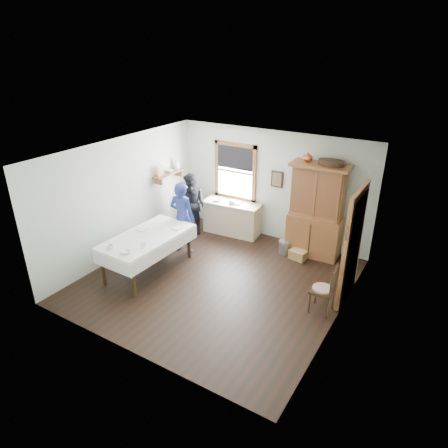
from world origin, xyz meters
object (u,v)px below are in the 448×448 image
at_px(pail, 285,247).
at_px(wicker_basket, 298,255).
at_px(woman_blue, 182,220).
at_px(china_hutch, 316,211).
at_px(figure_dark, 192,207).
at_px(spindle_chair, 323,288).
at_px(work_counter, 232,218).
at_px(dining_table, 148,253).

relative_size(pail, wicker_basket, 0.81).
bearing_deg(woman_blue, china_hutch, -157.43).
bearing_deg(figure_dark, spindle_chair, -21.23).
distance_m(work_counter, spindle_chair, 3.67).
bearing_deg(dining_table, pail, 45.79).
relative_size(work_counter, spindle_chair, 1.51).
bearing_deg(china_hutch, pail, -155.27).
relative_size(pail, woman_blue, 0.19).
relative_size(spindle_chair, wicker_basket, 2.66).
relative_size(wicker_basket, woman_blue, 0.23).
relative_size(woman_blue, figure_dark, 1.08).
bearing_deg(pail, work_counter, 169.88).
height_order(dining_table, pail, dining_table).
distance_m(spindle_chair, figure_dark, 4.21).
distance_m(china_hutch, pail, 1.14).
bearing_deg(dining_table, spindle_chair, 8.52).
bearing_deg(spindle_chair, woman_blue, 168.12).
distance_m(china_hutch, figure_dark, 3.11).
bearing_deg(china_hutch, figure_dark, -172.63).
bearing_deg(work_counter, dining_table, -107.82).
bearing_deg(wicker_basket, spindle_chair, -55.73).
bearing_deg(figure_dark, china_hutch, 9.22).
relative_size(work_counter, dining_table, 0.71).
distance_m(dining_table, figure_dark, 2.06).
distance_m(dining_table, wicker_basket, 3.37).
bearing_deg(figure_dark, woman_blue, -68.28).
relative_size(china_hutch, dining_table, 1.04).
height_order(pail, wicker_basket, pail).
distance_m(pail, woman_blue, 2.47).
distance_m(spindle_chair, pail, 2.28).
relative_size(dining_table, pail, 6.95).
bearing_deg(wicker_basket, figure_dark, -177.31).
height_order(china_hutch, woman_blue, china_hutch).
bearing_deg(wicker_basket, work_counter, 168.77).
bearing_deg(pail, spindle_chair, -49.26).
xyz_separation_m(work_counter, dining_table, (-0.59, -2.54, -0.01)).
relative_size(dining_table, spindle_chair, 2.13).
height_order(dining_table, woman_blue, woman_blue).
xyz_separation_m(dining_table, woman_blue, (0.10, 1.10, 0.38)).
height_order(woman_blue, figure_dark, woman_blue).
bearing_deg(wicker_basket, dining_table, -140.17).
bearing_deg(spindle_chair, work_counter, 144.05).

